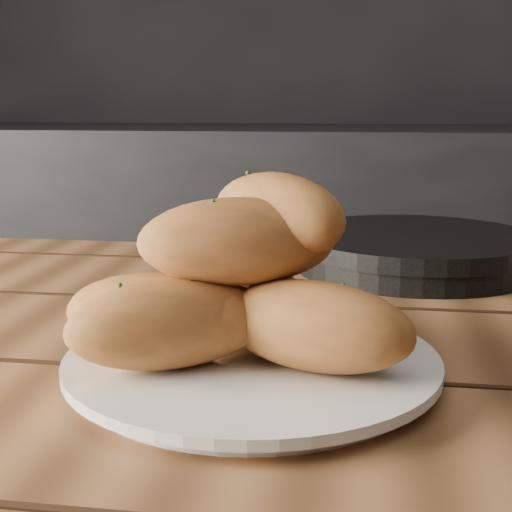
% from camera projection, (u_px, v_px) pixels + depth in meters
% --- Properties ---
extents(counter, '(2.80, 0.60, 0.90)m').
position_uv_depth(counter, '(470.00, 315.00, 1.73)').
color(counter, black).
rests_on(counter, ground).
extents(table, '(1.40, 0.81, 0.75)m').
position_uv_depth(table, '(363.00, 450.00, 0.66)').
color(table, '#915D36').
rests_on(table, ground).
extents(plate, '(0.28, 0.28, 0.02)m').
position_uv_depth(plate, '(252.00, 364.00, 0.54)').
color(plate, white).
rests_on(plate, table).
extents(bread_rolls, '(0.27, 0.23, 0.14)m').
position_uv_depth(bread_rolls, '(235.00, 286.00, 0.53)').
color(bread_rolls, '#BD6C34').
rests_on(bread_rolls, plate).
extents(skillet, '(0.43, 0.31, 0.05)m').
position_uv_depth(skillet, '(415.00, 250.00, 0.90)').
color(skillet, black).
rests_on(skillet, table).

